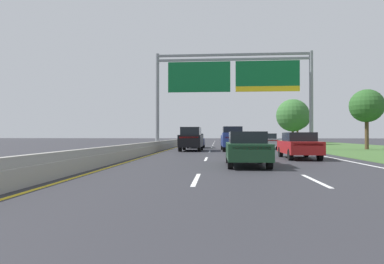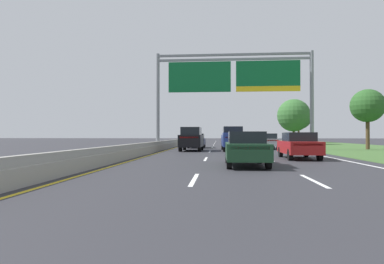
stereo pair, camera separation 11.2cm
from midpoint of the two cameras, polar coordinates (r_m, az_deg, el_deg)
name	(u,v)px [view 2 (the right image)]	position (r m, az deg, el deg)	size (l,w,h in m)	color
ground_plane	(229,148)	(35.03, 6.54, -2.84)	(220.00, 220.00, 0.00)	#2B2B30
lane_striping	(229,149)	(34.57, 6.57, -2.87)	(11.96, 106.00, 0.01)	white
grass_verge_right	(367,149)	(38.11, 28.02, -2.58)	(14.00, 110.00, 0.02)	#3D602D
median_barrier_concrete	(167,145)	(35.43, -4.20, -2.25)	(0.60, 110.00, 0.85)	#99968E
overhead_sign_gantry	(233,80)	(32.22, 7.25, 8.82)	(15.06, 0.42, 9.38)	gray
pickup_truck_blue	(233,139)	(30.06, 7.24, -1.18)	(2.14, 5.45, 2.20)	navy
car_black_left_lane_suv	(192,139)	(29.60, 0.04, -1.14)	(1.95, 4.72, 2.11)	black
car_red_right_lane_sedan	(299,145)	(20.76, 18.08, -2.15)	(1.86, 4.42, 1.57)	maroon
car_silver_right_lane_sedan	(268,141)	(34.31, 13.01, -1.51)	(1.89, 4.43, 1.57)	#B2B5BA
car_darkgreen_centre_lane_sedan	(246,148)	(15.35, 9.51, -2.76)	(1.84, 4.41, 1.57)	#193D23
car_navy_left_lane_sedan	(197,140)	(36.58, 0.91, -1.47)	(1.85, 4.41, 1.57)	#161E47
roadside_tree_mid	(368,106)	(36.74, 28.13, 3.98)	(3.25, 3.25, 5.92)	#4C3823
roadside_tree_far	(294,115)	(52.35, 17.22, 2.76)	(4.94, 4.94, 6.88)	#4C3823
roadside_tree_distant	(299,117)	(65.25, 17.98, 2.50)	(4.77, 4.77, 7.23)	#4C3823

